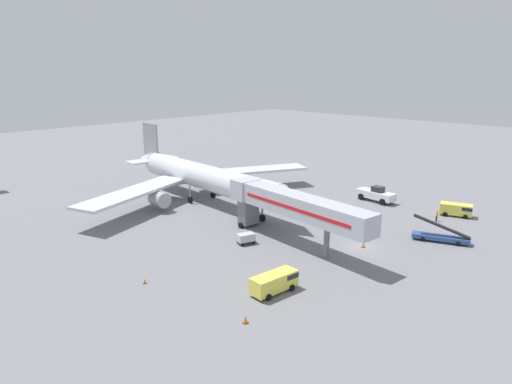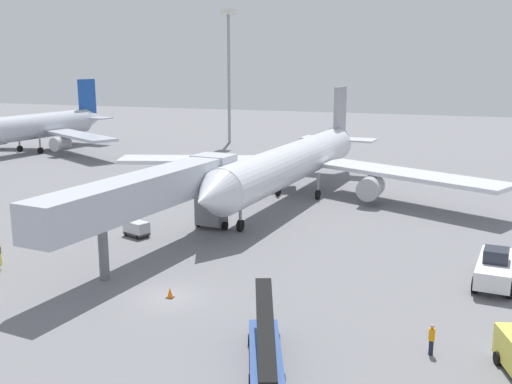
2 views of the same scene
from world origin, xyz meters
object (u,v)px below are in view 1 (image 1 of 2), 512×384
baggage_cart_near_left (246,238)px  ground_crew_worker_foreground (437,216)px  jet_bridge (289,205)px  service_van_outer_left (457,209)px  belt_loader_truck (441,236)px  safety_cone_alpha (245,319)px  airplane_at_gate (203,177)px  pushback_tug (376,194)px  safety_cone_bravo (363,245)px  safety_cone_charlie (145,281)px  service_van_near_right (275,281)px

baggage_cart_near_left → ground_crew_worker_foreground: 29.53m
jet_bridge → ground_crew_worker_foreground: (21.82, -10.29, -4.22)m
service_van_outer_left → baggage_cart_near_left: size_ratio=2.00×
belt_loader_truck → safety_cone_alpha: size_ratio=9.92×
airplane_at_gate → pushback_tug: 29.66m
safety_cone_alpha → safety_cone_bravo: safety_cone_alpha is taller
safety_cone_bravo → safety_cone_charlie: size_ratio=1.28×
safety_cone_charlie → safety_cone_alpha: bearing=-82.3°
safety_cone_bravo → belt_loader_truck: bearing=-35.6°
service_van_outer_left → baggage_cart_near_left: 34.23m
airplane_at_gate → belt_loader_truck: size_ratio=6.37×
service_van_near_right → ground_crew_worker_foreground: (33.42, -2.37, -0.24)m
jet_bridge → pushback_tug: jet_bridge is taller
baggage_cart_near_left → safety_cone_alpha: (-13.76, -13.70, -0.40)m
airplane_at_gate → jet_bridge: (-4.92, -23.13, 0.88)m
safety_cone_charlie → pushback_tug: bearing=-1.9°
service_van_near_right → airplane_at_gate: bearing=62.0°
belt_loader_truck → service_van_outer_left: size_ratio=1.45×
airplane_at_gate → pushback_tug: (20.34, -21.38, -3.01)m
jet_bridge → belt_loader_truck: jet_bridge is taller
ground_crew_worker_foreground → safety_cone_bravo: ground_crew_worker_foreground is taller
pushback_tug → ground_crew_worker_foreground: pushback_tug is taller
service_van_outer_left → ground_crew_worker_foreground: (-4.69, 1.16, -0.20)m
safety_cone_alpha → baggage_cart_near_left: bearing=44.9°
service_van_near_right → safety_cone_bravo: size_ratio=7.47×
jet_bridge → service_van_near_right: bearing=-145.7°
service_van_outer_left → ground_crew_worker_foreground: bearing=166.1°
baggage_cart_near_left → safety_cone_alpha: baggage_cart_near_left is taller
safety_cone_charlie → jet_bridge: bearing=-9.3°
service_van_outer_left → baggage_cart_near_left: service_van_outer_left is taller
pushback_tug → service_van_outer_left: size_ratio=1.38×
pushback_tug → safety_cone_charlie: bearing=178.1°
jet_bridge → service_van_near_right: size_ratio=4.44×
pushback_tug → service_van_near_right: pushback_tug is taller
ground_crew_worker_foreground → belt_loader_truck: bearing=-153.6°
service_van_near_right → safety_cone_charlie: 13.83m
safety_cone_alpha → service_van_outer_left: bearing=-1.9°
airplane_at_gate → service_van_outer_left: 40.88m
ground_crew_worker_foreground → safety_cone_charlie: size_ratio=3.07×
jet_bridge → service_van_near_right: 14.60m
pushback_tug → safety_cone_bravo: (-20.04, -9.71, -0.88)m
service_van_near_right → baggage_cart_near_left: bearing=57.4°
belt_loader_truck → ground_crew_worker_foreground: (7.88, 3.91, 0.13)m
safety_cone_charlie → ground_crew_worker_foreground: bearing=-18.0°
jet_bridge → service_van_outer_left: bearing=-23.4°
service_van_outer_left → service_van_near_right: bearing=174.7°
belt_loader_truck → service_van_near_right: belt_loader_truck is taller
service_van_near_right → baggage_cart_near_left: (7.42, 11.62, -0.38)m
belt_loader_truck → safety_cone_charlie: (-33.67, 17.44, -0.50)m
service_van_near_right → safety_cone_charlie: (-8.13, 11.15, -0.87)m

